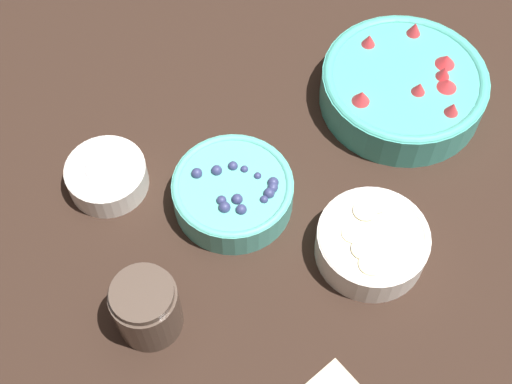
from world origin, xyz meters
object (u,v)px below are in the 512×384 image
at_px(bowl_cream, 106,174).
at_px(bowl_blueberries, 233,191).
at_px(jar_chocolate, 147,309).
at_px(bowl_strawberries, 404,85).
at_px(bowl_bananas, 373,240).

bearing_deg(bowl_cream, bowl_blueberries, -57.21).
bearing_deg(jar_chocolate, bowl_blueberries, 12.21).
xyz_separation_m(bowl_strawberries, bowl_cream, (-0.39, 0.21, -0.01)).
bearing_deg(bowl_cream, bowl_bananas, -63.82).
bearing_deg(bowl_strawberries, bowl_bananas, -152.07).
relative_size(bowl_cream, jar_chocolate, 1.20).
relative_size(bowl_bananas, bowl_cream, 1.31).
xyz_separation_m(bowl_cream, jar_chocolate, (-0.10, -0.19, 0.02)).
distance_m(bowl_bananas, jar_chocolate, 0.30).
height_order(bowl_blueberries, jar_chocolate, jar_chocolate).
height_order(bowl_bananas, jar_chocolate, jar_chocolate).
distance_m(bowl_blueberries, jar_chocolate, 0.20).
bearing_deg(bowl_blueberries, bowl_cream, 122.79).
relative_size(bowl_strawberries, jar_chocolate, 2.62).
bearing_deg(bowl_strawberries, bowl_cream, 151.73).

